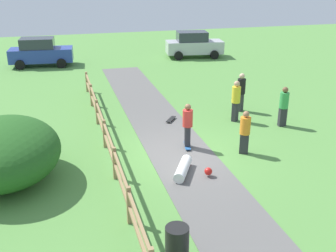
{
  "coord_description": "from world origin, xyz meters",
  "views": [
    {
      "loc": [
        -4.08,
        -13.12,
        6.44
      ],
      "look_at": [
        -0.38,
        0.31,
        1.0
      ],
      "focal_mm": 43.81,
      "sensor_mm": 36.0,
      "label": 1
    }
  ],
  "objects_px": {
    "parked_car_silver": "(194,44)",
    "parked_car_blue": "(40,52)",
    "bystander_green": "(284,105)",
    "skateboard_loose": "(171,119)",
    "bush_large": "(4,152)",
    "bystander_orange": "(245,130)",
    "bystander_yellow": "(236,99)",
    "skater_fallen": "(185,169)",
    "bystander_black": "(241,90)",
    "trash_bin": "(177,244)",
    "skater_riding": "(188,124)"
  },
  "relations": [
    {
      "from": "skater_fallen",
      "to": "parked_car_blue",
      "type": "bearing_deg",
      "value": 104.99
    },
    {
      "from": "skateboard_loose",
      "to": "bystander_yellow",
      "type": "height_order",
      "value": "bystander_yellow"
    },
    {
      "from": "trash_bin",
      "to": "skater_fallen",
      "type": "bearing_deg",
      "value": 69.83
    },
    {
      "from": "bush_large",
      "to": "bystander_yellow",
      "type": "relative_size",
      "value": 2.28
    },
    {
      "from": "skateboard_loose",
      "to": "bystander_green",
      "type": "bearing_deg",
      "value": -22.29
    },
    {
      "from": "skater_riding",
      "to": "parked_car_silver",
      "type": "xyz_separation_m",
      "value": [
        5.6,
        15.78,
        -0.02
      ]
    },
    {
      "from": "skateboard_loose",
      "to": "parked_car_blue",
      "type": "xyz_separation_m",
      "value": [
        -5.68,
        12.84,
        0.87
      ]
    },
    {
      "from": "bystander_black",
      "to": "bystander_orange",
      "type": "height_order",
      "value": "bystander_black"
    },
    {
      "from": "skater_fallen",
      "to": "parked_car_blue",
      "type": "relative_size",
      "value": 0.33
    },
    {
      "from": "parked_car_blue",
      "to": "bush_large",
      "type": "bearing_deg",
      "value": -92.92
    },
    {
      "from": "bystander_green",
      "to": "parked_car_blue",
      "type": "distance_m",
      "value": 17.84
    },
    {
      "from": "trash_bin",
      "to": "skateboard_loose",
      "type": "distance_m",
      "value": 9.28
    },
    {
      "from": "bystander_orange",
      "to": "parked_car_blue",
      "type": "bearing_deg",
      "value": 113.66
    },
    {
      "from": "trash_bin",
      "to": "bystander_green",
      "type": "height_order",
      "value": "bystander_green"
    },
    {
      "from": "parked_car_blue",
      "to": "skater_riding",
      "type": "bearing_deg",
      "value": -70.79
    },
    {
      "from": "bystander_yellow",
      "to": "parked_car_silver",
      "type": "height_order",
      "value": "parked_car_silver"
    },
    {
      "from": "parked_car_silver",
      "to": "parked_car_blue",
      "type": "relative_size",
      "value": 1.01
    },
    {
      "from": "trash_bin",
      "to": "parked_car_blue",
      "type": "bearing_deg",
      "value": 98.6
    },
    {
      "from": "bush_large",
      "to": "bystander_orange",
      "type": "relative_size",
      "value": 2.56
    },
    {
      "from": "bush_large",
      "to": "bystander_green",
      "type": "bearing_deg",
      "value": 10.13
    },
    {
      "from": "trash_bin",
      "to": "bystander_black",
      "type": "distance_m",
      "value": 11.16
    },
    {
      "from": "trash_bin",
      "to": "skateboard_loose",
      "type": "bearing_deg",
      "value": 75.1
    },
    {
      "from": "trash_bin",
      "to": "parked_car_silver",
      "type": "distance_m",
      "value": 23.17
    },
    {
      "from": "bush_large",
      "to": "skater_fallen",
      "type": "height_order",
      "value": "bush_large"
    },
    {
      "from": "skater_fallen",
      "to": "parked_car_silver",
      "type": "xyz_separation_m",
      "value": [
        6.33,
        17.81,
        0.76
      ]
    },
    {
      "from": "parked_car_silver",
      "to": "parked_car_blue",
      "type": "height_order",
      "value": "same"
    },
    {
      "from": "skater_riding",
      "to": "bystander_yellow",
      "type": "bearing_deg",
      "value": 36.89
    },
    {
      "from": "skater_fallen",
      "to": "bystander_green",
      "type": "height_order",
      "value": "bystander_green"
    },
    {
      "from": "bush_large",
      "to": "skater_riding",
      "type": "xyz_separation_m",
      "value": [
        6.35,
        0.86,
        -0.02
      ]
    },
    {
      "from": "skater_riding",
      "to": "bystander_green",
      "type": "height_order",
      "value": "skater_riding"
    },
    {
      "from": "trash_bin",
      "to": "bystander_black",
      "type": "xyz_separation_m",
      "value": [
        5.94,
        9.43,
        0.57
      ]
    },
    {
      "from": "bystander_orange",
      "to": "bystander_yellow",
      "type": "bearing_deg",
      "value": 71.43
    },
    {
      "from": "bystander_yellow",
      "to": "bystander_orange",
      "type": "bearing_deg",
      "value": -108.57
    },
    {
      "from": "bush_large",
      "to": "bystander_yellow",
      "type": "xyz_separation_m",
      "value": [
        9.28,
        3.07,
        0.02
      ]
    },
    {
      "from": "bush_large",
      "to": "skateboard_loose",
      "type": "distance_m",
      "value": 7.61
    },
    {
      "from": "bush_large",
      "to": "bystander_black",
      "type": "distance_m",
      "value": 10.95
    },
    {
      "from": "trash_bin",
      "to": "bystander_green",
      "type": "distance_m",
      "value": 9.9
    },
    {
      "from": "bystander_green",
      "to": "parked_car_silver",
      "type": "height_order",
      "value": "parked_car_silver"
    },
    {
      "from": "parked_car_silver",
      "to": "bystander_green",
      "type": "bearing_deg",
      "value": -93.7
    },
    {
      "from": "skater_riding",
      "to": "bystander_green",
      "type": "xyz_separation_m",
      "value": [
        4.65,
        1.1,
        -0.02
      ]
    },
    {
      "from": "bush_large",
      "to": "parked_car_silver",
      "type": "height_order",
      "value": "bush_large"
    },
    {
      "from": "bush_large",
      "to": "bystander_orange",
      "type": "height_order",
      "value": "bush_large"
    },
    {
      "from": "bystander_orange",
      "to": "bystander_black",
      "type": "bearing_deg",
      "value": 66.88
    },
    {
      "from": "bush_large",
      "to": "parked_car_blue",
      "type": "bearing_deg",
      "value": 87.08
    },
    {
      "from": "trash_bin",
      "to": "skateboard_loose",
      "type": "xyz_separation_m",
      "value": [
        2.39,
        8.97,
        -0.36
      ]
    },
    {
      "from": "bush_large",
      "to": "skater_riding",
      "type": "height_order",
      "value": "bush_large"
    },
    {
      "from": "skater_riding",
      "to": "bystander_black",
      "type": "bearing_deg",
      "value": 42.23
    },
    {
      "from": "bystander_yellow",
      "to": "bystander_green",
      "type": "bearing_deg",
      "value": -32.79
    },
    {
      "from": "bystander_orange",
      "to": "parked_car_silver",
      "type": "xyz_separation_m",
      "value": [
        3.74,
        16.79,
        0.06
      ]
    },
    {
      "from": "bush_large",
      "to": "skateboard_loose",
      "type": "height_order",
      "value": "bush_large"
    }
  ]
}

